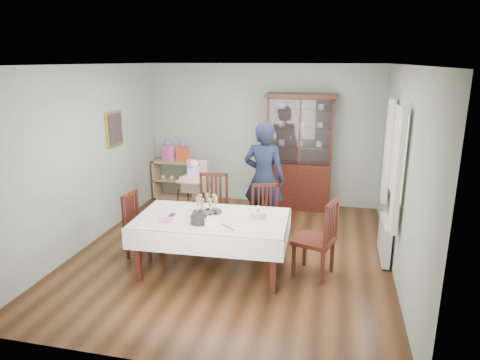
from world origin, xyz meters
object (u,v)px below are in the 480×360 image
(sideboard, at_px, (176,179))
(gift_bag_pink, at_px, (168,152))
(woman, at_px, (264,178))
(chair_end_left, at_px, (143,237))
(gift_bag_orange, at_px, (183,152))
(champagne_tray, at_px, (207,208))
(chair_far_left, at_px, (213,221))
(chair_far_right, at_px, (266,229))
(china_cabinet, at_px, (300,151))
(birthday_cake, at_px, (258,215))
(chair_end_right, at_px, (315,253))
(high_chair, at_px, (195,199))
(dining_table, at_px, (212,244))

(sideboard, distance_m, gift_bag_pink, 0.60)
(woman, distance_m, gift_bag_pink, 2.59)
(chair_end_left, height_order, gift_bag_orange, gift_bag_orange)
(gift_bag_orange, bearing_deg, champagne_tray, -63.72)
(sideboard, distance_m, chair_end_left, 2.70)
(chair_far_left, bearing_deg, chair_far_right, -14.02)
(chair_end_left, bearing_deg, chair_far_right, -63.34)
(china_cabinet, bearing_deg, chair_far_left, -121.69)
(chair_far_right, height_order, woman, woman)
(birthday_cake, distance_m, gift_bag_pink, 3.61)
(woman, xyz_separation_m, gift_bag_pink, (-2.20, 1.36, 0.06))
(champagne_tray, bearing_deg, chair_far_right, 48.81)
(china_cabinet, bearing_deg, gift_bag_pink, 179.97)
(chair_end_right, bearing_deg, high_chair, -106.87)
(chair_far_left, xyz_separation_m, champagne_tray, (0.16, -0.83, 0.52))
(sideboard, xyz_separation_m, chair_far_left, (1.35, -1.89, -0.09))
(sideboard, distance_m, chair_far_left, 2.32)
(gift_bag_orange, bearing_deg, chair_far_left, -57.98)
(chair_end_left, xyz_separation_m, high_chair, (0.33, 1.40, 0.16))
(china_cabinet, bearing_deg, gift_bag_orange, 179.96)
(china_cabinet, bearing_deg, chair_far_right, -99.11)
(champagne_tray, bearing_deg, gift_bag_orange, 116.28)
(chair_far_right, height_order, champagne_tray, champagne_tray)
(chair_end_left, bearing_deg, sideboard, 14.73)
(dining_table, xyz_separation_m, woman, (0.44, 1.48, 0.54))
(sideboard, height_order, gift_bag_pink, gift_bag_pink)
(chair_end_right, bearing_deg, china_cabinet, -152.81)
(chair_far_left, distance_m, birthday_cake, 1.32)
(china_cabinet, height_order, chair_far_left, china_cabinet)
(champagne_tray, bearing_deg, high_chair, 114.61)
(birthday_cake, bearing_deg, gift_bag_pink, 130.79)
(sideboard, bearing_deg, chair_far_left, -54.57)
(woman, bearing_deg, gift_bag_orange, -29.83)
(high_chair, bearing_deg, sideboard, 128.40)
(dining_table, xyz_separation_m, chair_end_right, (1.35, 0.17, -0.07))
(dining_table, distance_m, champagne_tray, 0.48)
(china_cabinet, distance_m, chair_end_left, 3.41)
(chair_far_right, height_order, gift_bag_orange, gift_bag_orange)
(gift_bag_pink, bearing_deg, woman, -31.86)
(chair_end_right, distance_m, high_chair, 2.58)
(chair_far_left, distance_m, gift_bag_orange, 2.31)
(birthday_cake, relative_size, gift_bag_pink, 0.63)
(sideboard, distance_m, champagne_tray, 3.14)
(gift_bag_orange, bearing_deg, chair_end_right, -43.73)
(sideboard, distance_m, chair_end_right, 4.01)
(dining_table, relative_size, chair_end_left, 2.17)
(china_cabinet, distance_m, chair_far_right, 2.12)
(chair_end_right, bearing_deg, chair_end_left, -73.86)
(champagne_tray, height_order, gift_bag_orange, gift_bag_orange)
(china_cabinet, xyz_separation_m, sideboard, (-2.50, 0.02, -0.72))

